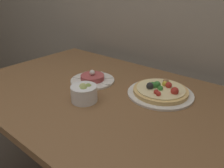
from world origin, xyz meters
name	(u,v)px	position (x,y,z in m)	size (l,w,h in m)	color
dining_table	(98,107)	(0.00, 0.45, 0.68)	(1.34, 0.90, 0.78)	brown
pizza_plate	(160,91)	(0.26, 0.60, 0.80)	(0.31, 0.31, 0.06)	silver
tartare_plate	(92,79)	(-0.09, 0.51, 0.79)	(0.23, 0.23, 0.06)	silver
small_bowl	(84,93)	(0.03, 0.33, 0.82)	(0.12, 0.12, 0.08)	white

